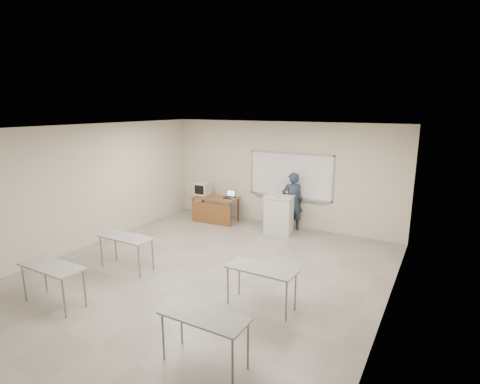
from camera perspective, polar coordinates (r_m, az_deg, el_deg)
The scene contains 10 objects.
floor at distance 7.95m, azimuth -5.79°, elevation -12.60°, with size 7.00×8.00×0.01m, color gray.
whiteboard at distance 10.71m, azimuth 7.69°, elevation 2.43°, with size 2.48×0.10×1.31m.
student_desks at distance 6.71m, azimuth -12.70°, elevation -11.50°, with size 4.40×2.20×0.73m.
instructor_desk at distance 11.20m, azimuth -4.00°, elevation -2.00°, with size 1.35×0.68×0.75m.
podium at distance 10.24m, azimuth 5.91°, elevation -3.49°, with size 0.75×0.55×1.05m.
crt_monitor at distance 11.59m, azimuth -5.66°, elevation 0.56°, with size 0.42×0.47×0.40m.
laptop at distance 11.14m, azimuth -1.55°, elevation -0.60°, with size 0.31×0.28×0.23m.
mouse at distance 10.99m, azimuth -1.16°, elevation -0.99°, with size 0.10×0.06×0.04m, color gray.
keyboard at distance 10.05m, azimuth 4.93°, elevation -0.61°, with size 0.49×0.16×0.03m, color #BDAFA1.
presenter at distance 10.55m, azimuth 7.98°, elevation -1.40°, with size 0.60×0.39×1.64m, color black.
Camera 1 is at (4.19, -5.82, 3.41)m, focal length 28.00 mm.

